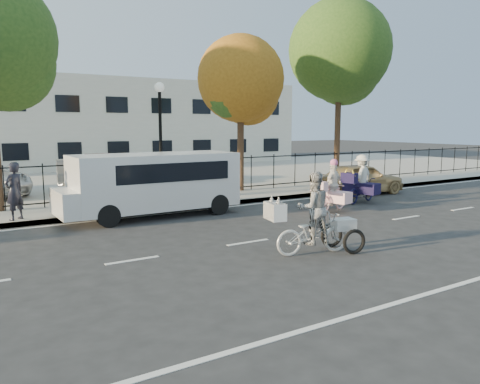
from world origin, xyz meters
TOP-DOWN VIEW (x-y plane):
  - ground at (0.00, 0.00)m, footprint 120.00×120.00m
  - road_markings at (0.00, 0.00)m, footprint 60.00×9.52m
  - curb at (0.00, 5.05)m, footprint 60.00×0.10m
  - sidewalk at (0.00, 6.10)m, footprint 60.00×2.20m
  - parking_lot at (0.00, 15.00)m, footprint 60.00×15.60m
  - iron_fence at (0.00, 7.20)m, footprint 58.00×0.06m
  - building at (0.00, 25.00)m, footprint 34.00×10.00m
  - lamppost at (0.50, 6.80)m, footprint 0.36×0.36m
  - street_sign at (-1.85, 6.80)m, footprint 0.85×0.06m
  - zebra_trike at (0.70, -1.64)m, footprint 2.21×1.15m
  - unicorn_bike at (4.76, 2.08)m, footprint 1.82×1.31m
  - bull_bike at (6.96, 2.89)m, footprint 2.03×1.42m
  - white_van at (-0.76, 4.48)m, footprint 5.70×1.99m
  - gold_sedan at (8.52, 4.43)m, footprint 4.04×1.80m
  - pedestrian at (-4.69, 5.40)m, footprint 0.74×0.71m
  - lot_car_c at (-1.95, 9.76)m, footprint 2.16×4.40m
  - lot_car_d at (3.47, 11.18)m, footprint 1.55×3.75m
  - tree_mid at (4.46, 7.36)m, footprint 3.65×3.63m
  - tree_east at (10.00, 7.36)m, footprint 4.84×4.84m

SIDE VIEW (x-z plane):
  - ground at x=0.00m, z-range 0.00..0.00m
  - road_markings at x=0.00m, z-range 0.00..0.01m
  - curb at x=0.00m, z-range 0.00..0.15m
  - sidewalk at x=0.00m, z-range 0.00..0.15m
  - parking_lot at x=0.00m, z-range 0.00..0.15m
  - unicorn_bike at x=4.76m, z-range -0.23..1.56m
  - gold_sedan at x=8.52m, z-range 0.00..1.35m
  - zebra_trike at x=0.70m, z-range -0.22..1.68m
  - bull_bike at x=6.96m, z-range -0.18..1.64m
  - lot_car_d at x=3.47m, z-range 0.15..1.42m
  - lot_car_c at x=-1.95m, z-range 0.15..1.54m
  - iron_fence at x=0.00m, z-range 0.15..1.65m
  - pedestrian at x=-4.69m, z-range 0.15..1.86m
  - white_van at x=-0.76m, z-range 0.11..2.13m
  - street_sign at x=-1.85m, z-range 0.52..2.32m
  - building at x=0.00m, z-range 0.00..6.00m
  - lamppost at x=0.50m, z-range 0.95..5.28m
  - tree_mid at x=4.46m, z-range 1.33..7.98m
  - tree_east at x=10.00m, z-range 1.78..10.64m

